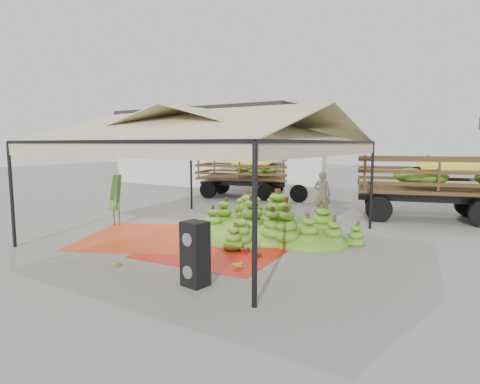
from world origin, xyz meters
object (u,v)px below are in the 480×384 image
Objects in this scene: speaker_stack at (195,254)px; vendor at (322,195)px; truck_left at (266,172)px; truck_right at (468,180)px; banana_heap at (266,215)px.

vendor is at bearing 100.67° from speaker_stack.
truck_right reaches higher than truck_left.
speaker_stack is at bearing -78.59° from banana_heap.
speaker_stack is 11.94m from truck_right.
truck_left is (-4.33, 7.85, 0.79)m from banana_heap.
truck_left is at bearing 118.87° from banana_heap.
truck_right is at bearing -160.41° from vendor.
truck_left is (-4.76, 4.04, 0.50)m from vendor.
vendor reaches higher than speaker_stack.
truck_left is 0.92× the size of truck_right.
truck_right is at bearing 75.66° from speaker_stack.
truck_right is (4.34, 11.09, 0.88)m from speaker_stack.
speaker_stack is at bearing 87.11° from vendor.
truck_left reaches higher than banana_heap.
vendor is at bearing 83.52° from banana_heap.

